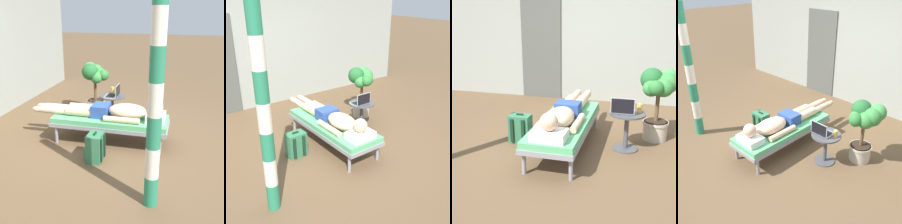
% 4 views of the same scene
% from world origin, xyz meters
% --- Properties ---
extents(ground_plane, '(40.00, 40.00, 0.00)m').
position_xyz_m(ground_plane, '(0.00, 0.00, 0.00)').
color(ground_plane, brown).
extents(house_wall_back, '(7.60, 0.20, 2.70)m').
position_xyz_m(house_wall_back, '(0.01, 2.50, 1.35)').
color(house_wall_back, '#999E93').
rests_on(house_wall_back, ground).
extents(house_door_panel, '(0.84, 0.03, 2.04)m').
position_xyz_m(house_door_panel, '(-1.13, 2.39, 1.02)').
color(house_door_panel, '#545651').
rests_on(house_door_panel, ground).
extents(lounge_chair, '(0.66, 1.83, 0.42)m').
position_xyz_m(lounge_chair, '(0.01, -0.01, 0.35)').
color(lounge_chair, gray).
rests_on(lounge_chair, ground).
extents(person_reclining, '(0.53, 2.17, 0.32)m').
position_xyz_m(person_reclining, '(0.01, -0.04, 0.52)').
color(person_reclining, white).
rests_on(person_reclining, lounge_chair).
extents(side_table, '(0.48, 0.48, 0.52)m').
position_xyz_m(side_table, '(0.81, 0.17, 0.36)').
color(side_table, '#4C4C51').
rests_on(side_table, ground).
extents(laptop, '(0.31, 0.24, 0.23)m').
position_xyz_m(laptop, '(0.75, 0.11, 0.58)').
color(laptop, '#A5A8AD').
rests_on(laptop, side_table).
extents(drink_glass, '(0.06, 0.06, 0.12)m').
position_xyz_m(drink_glass, '(0.96, 0.20, 0.58)').
color(drink_glass, gold).
rests_on(drink_glass, side_table).
extents(backpack, '(0.30, 0.26, 0.42)m').
position_xyz_m(backpack, '(-0.66, 0.04, 0.20)').
color(backpack, '#33724C').
rests_on(backpack, ground).
extents(potted_plant, '(0.53, 0.57, 1.04)m').
position_xyz_m(potted_plant, '(1.21, 0.63, 0.69)').
color(potted_plant, '#BFB29E').
rests_on(potted_plant, ground).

